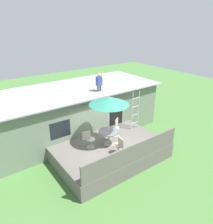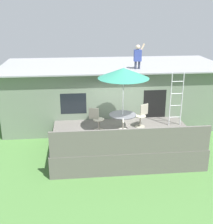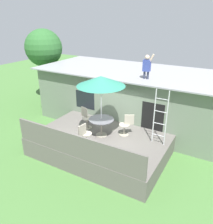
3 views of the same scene
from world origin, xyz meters
The scene contains 12 objects.
ground_plane centered at (0.00, 0.00, 0.00)m, with size 40.00×40.00×0.00m, color #477538.
house centered at (0.00, 3.60, 1.43)m, with size 10.50×4.50×2.85m.
deck centered at (0.00, 0.00, 0.40)m, with size 5.45×3.65×0.80m, color #605B56.
deck_railing centered at (0.00, -1.77, 1.25)m, with size 5.35×0.08×0.90m, color #605B56.
patio_table centered at (-0.01, 0.05, 1.39)m, with size 1.04×1.04×0.74m.
patio_umbrella centered at (-0.01, 0.05, 3.15)m, with size 1.90×1.90×2.54m.
step_ladder centered at (2.25, 0.61, 1.90)m, with size 0.52×0.04×2.20m.
person_figure centered at (0.97, 2.31, 3.46)m, with size 0.47×0.20×1.11m.
patio_chair_left centered at (-0.98, 0.36, 1.26)m, with size 0.61×0.44×0.92m.
patio_chair_right centered at (0.86, 0.60, 1.26)m, with size 0.57×0.45×0.92m.
patio_chair_near centered at (-0.15, -0.94, 1.26)m, with size 0.44×0.62×0.92m.
backyard_tree centered at (-6.81, 4.06, 3.47)m, with size 2.41×2.41×4.69m.
Camera 3 is at (4.41, -7.21, 5.48)m, focal length 36.72 mm.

